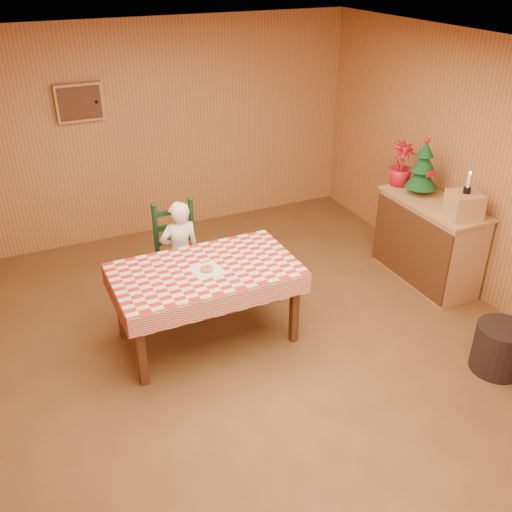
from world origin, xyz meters
The scene contains 13 objects.
ground centered at (0.00, 0.00, 0.00)m, with size 6.00×6.00×0.00m, color brown.
cabin_walls centered at (0.00, 0.53, 1.83)m, with size 5.10×6.05×2.65m.
dining_table centered at (-0.37, 0.49, 0.69)m, with size 1.66×0.96×0.77m.
ladder_chair centered at (-0.37, 1.27, 0.50)m, with size 0.44×0.40×1.08m.
seated_child centered at (-0.37, 1.22, 0.56)m, with size 0.41×0.27×1.12m, color white.
napkin centered at (-0.37, 0.44, 0.77)m, with size 0.26×0.26×0.00m, color white.
donut centered at (-0.37, 0.44, 0.79)m, with size 0.12×0.12×0.04m, color #CC9349.
shelf_unit centered at (2.20, 0.51, 0.47)m, with size 0.54×1.24×0.93m.
crate centered at (2.21, 0.11, 1.06)m, with size 0.30×0.30×0.25m, color tan.
christmas_tree centered at (2.21, 0.76, 1.21)m, with size 0.34×0.34×0.62m.
flower_arrangement centered at (2.16, 1.06, 1.17)m, with size 0.27×0.27×0.48m, color #B2101D.
candle_set centered at (2.21, 0.11, 1.24)m, with size 0.07×0.07×0.22m.
storage_bin centered at (1.77, -1.00, 0.22)m, with size 0.44×0.44×0.44m, color black.
Camera 1 is at (-1.81, -3.69, 3.31)m, focal length 40.00 mm.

